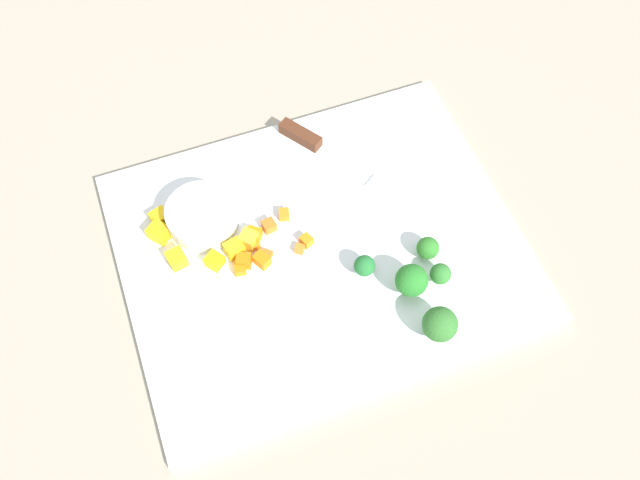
{
  "coord_description": "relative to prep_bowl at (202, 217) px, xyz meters",
  "views": [
    {
      "loc": [
        0.14,
        0.37,
        0.73
      ],
      "look_at": [
        0.0,
        0.0,
        0.02
      ],
      "focal_mm": 37.58,
      "sensor_mm": 36.0,
      "label": 1
    }
  ],
  "objects": [
    {
      "name": "carrot_dice_9",
      "position": [
        -0.05,
        0.06,
        -0.01
      ],
      "size": [
        0.01,
        0.01,
        0.01
      ],
      "primitive_type": "cube",
      "rotation": [
        0.0,
        0.0,
        1.55
      ],
      "color": "orange",
      "rests_on": "cutting_board"
    },
    {
      "name": "carrot_dice_3",
      "position": [
        -0.1,
        0.08,
        -0.01
      ],
      "size": [
        0.02,
        0.02,
        0.01
      ],
      "primitive_type": "cube",
      "rotation": [
        0.0,
        0.0,
        2.47
      ],
      "color": "orange",
      "rests_on": "cutting_board"
    },
    {
      "name": "cutting_board",
      "position": [
        -0.12,
        0.08,
        -0.02
      ],
      "size": [
        0.48,
        0.39,
        0.01
      ],
      "primitive_type": "cube",
      "color": "white",
      "rests_on": "ground_plane"
    },
    {
      "name": "carrot_dice_8",
      "position": [
        -0.07,
        0.04,
        -0.01
      ],
      "size": [
        0.02,
        0.02,
        0.01
      ],
      "primitive_type": "cube",
      "rotation": [
        0.0,
        0.0,
        0.16
      ],
      "color": "orange",
      "rests_on": "cutting_board"
    },
    {
      "name": "carrot_dice_5",
      "position": [
        -0.03,
        0.07,
        -0.01
      ],
      "size": [
        0.02,
        0.02,
        0.02
      ],
      "primitive_type": "cube",
      "rotation": [
        0.0,
        0.0,
        1.15
      ],
      "color": "orange",
      "rests_on": "cutting_board"
    },
    {
      "name": "broccoli_floret_2",
      "position": [
        -0.24,
        0.14,
        0.0
      ],
      "size": [
        0.03,
        0.03,
        0.03
      ],
      "color": "#8BAB63",
      "rests_on": "cutting_board"
    },
    {
      "name": "chef_knife",
      "position": [
        -0.2,
        -0.02,
        -0.01
      ],
      "size": [
        0.18,
        0.26,
        0.02
      ],
      "rotation": [
        0.0,
        0.0,
        2.17
      ],
      "color": "silver",
      "rests_on": "cutting_board"
    },
    {
      "name": "ground_plane",
      "position": [
        -0.12,
        0.08,
        -0.03
      ],
      "size": [
        4.0,
        4.0,
        0.0
      ],
      "primitive_type": "plane",
      "color": "#9E9681"
    },
    {
      "name": "pepper_dice_1",
      "position": [
        0.0,
        0.06,
        -0.01
      ],
      "size": [
        0.03,
        0.03,
        0.02
      ],
      "primitive_type": "cube",
      "rotation": [
        0.0,
        0.0,
        2.2
      ],
      "color": "yellow",
      "rests_on": "cutting_board"
    },
    {
      "name": "pepper_dice_0",
      "position": [
        0.04,
        0.04,
        -0.01
      ],
      "size": [
        0.02,
        0.03,
        0.02
      ],
      "primitive_type": "cube",
      "rotation": [
        0.0,
        0.0,
        1.78
      ],
      "color": "yellow",
      "rests_on": "cutting_board"
    },
    {
      "name": "pepper_dice_3",
      "position": [
        -0.04,
        0.05,
        -0.01
      ],
      "size": [
        0.03,
        0.03,
        0.02
      ],
      "primitive_type": "cube",
      "rotation": [
        0.0,
        0.0,
        2.34
      ],
      "color": "yellow",
      "rests_on": "cutting_board"
    },
    {
      "name": "pepper_dice_2",
      "position": [
        0.05,
        -0.02,
        -0.01
      ],
      "size": [
        0.03,
        0.02,
        0.02
      ],
      "primitive_type": "cube",
      "rotation": [
        0.0,
        0.0,
        1.88
      ],
      "color": "yellow",
      "rests_on": "cutting_board"
    },
    {
      "name": "carrot_dice_2",
      "position": [
        -0.02,
        0.08,
        -0.01
      ],
      "size": [
        0.02,
        0.02,
        0.01
      ],
      "primitive_type": "cube",
      "rotation": [
        0.0,
        0.0,
        1.39
      ],
      "color": "orange",
      "rests_on": "cutting_board"
    },
    {
      "name": "broccoli_floret_4",
      "position": [
        -0.21,
        0.23,
        0.01
      ],
      "size": [
        0.04,
        0.04,
        0.05
      ],
      "color": "#96B669",
      "rests_on": "cutting_board"
    },
    {
      "name": "prep_bowl",
      "position": [
        0.0,
        0.0,
        0.0
      ],
      "size": [
        0.09,
        0.09,
        0.03
      ],
      "primitive_type": "cylinder",
      "color": "white",
      "rests_on": "cutting_board"
    },
    {
      "name": "carrot_dice_7",
      "position": [
        -0.06,
        0.07,
        -0.01
      ],
      "size": [
        0.02,
        0.01,
        0.01
      ],
      "primitive_type": "cube",
      "rotation": [
        0.0,
        0.0,
        0.84
      ],
      "color": "orange",
      "rests_on": "cutting_board"
    },
    {
      "name": "pepper_dice_4",
      "position": [
        -0.02,
        0.05,
        -0.01
      ],
      "size": [
        0.02,
        0.02,
        0.02
      ],
      "primitive_type": "cube",
      "rotation": [
        0.0,
        0.0,
        0.23
      ],
      "color": "yellow",
      "rests_on": "cutting_board"
    },
    {
      "name": "carrot_dice_4",
      "position": [
        -0.05,
        0.08,
        -0.01
      ],
      "size": [
        0.02,
        0.02,
        0.01
      ],
      "primitive_type": "cube",
      "rotation": [
        0.0,
        0.0,
        0.48
      ],
      "color": "orange",
      "rests_on": "cutting_board"
    },
    {
      "name": "carrot_dice_0",
      "position": [
        -0.05,
        0.04,
        -0.01
      ],
      "size": [
        0.02,
        0.02,
        0.02
      ],
      "primitive_type": "cube",
      "rotation": [
        0.0,
        0.0,
        2.5
      ],
      "color": "orange",
      "rests_on": "cutting_board"
    },
    {
      "name": "broccoli_floret_0",
      "position": [
        -0.24,
        0.17,
        0.0
      ],
      "size": [
        0.03,
        0.03,
        0.03
      ],
      "color": "#88BD65",
      "rests_on": "cutting_board"
    },
    {
      "name": "broccoli_floret_3",
      "position": [
        -0.16,
        0.13,
        0.0
      ],
      "size": [
        0.03,
        0.03,
        0.03
      ],
      "color": "#8AAE67",
      "rests_on": "cutting_board"
    },
    {
      "name": "carrot_dice_1",
      "position": [
        -0.1,
        0.03,
        -0.01
      ],
      "size": [
        0.02,
        0.02,
        0.01
      ],
      "primitive_type": "cube",
      "rotation": [
        0.0,
        0.0,
        2.89
      ],
      "color": "orange",
      "rests_on": "cutting_board"
    },
    {
      "name": "broccoli_floret_1",
      "position": [
        -0.2,
        0.17,
        0.01
      ],
      "size": [
        0.04,
        0.04,
        0.05
      ],
      "color": "#92AD67",
      "rests_on": "cutting_board"
    },
    {
      "name": "pepper_dice_5",
      "position": [
        0.05,
        -0.0,
        -0.01
      ],
      "size": [
        0.03,
        0.03,
        0.02
      ],
      "primitive_type": "cube",
      "rotation": [
        0.0,
        0.0,
        2.24
      ],
      "color": "yellow",
      "rests_on": "cutting_board"
    },
    {
      "name": "carrot_dice_6",
      "position": [
        -0.11,
        0.07,
        -0.01
      ],
      "size": [
        0.02,
        0.02,
        0.01
      ],
      "primitive_type": "cube",
      "rotation": [
        0.0,
        0.0,
        1.97
      ],
      "color": "orange",
      "rests_on": "cutting_board"
    }
  ]
}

